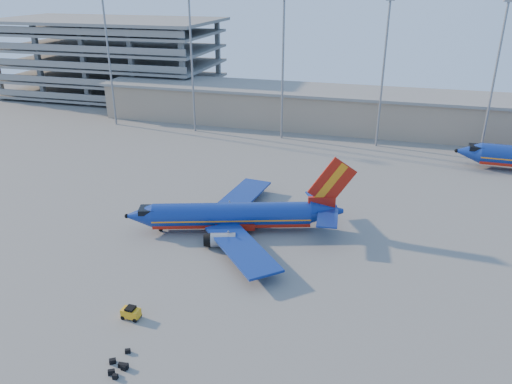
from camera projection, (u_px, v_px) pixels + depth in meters
ground at (239, 240)px, 65.81m from camera, size 220.00×220.00×0.00m
terminal_building at (358, 110)px, 112.87m from camera, size 122.00×16.00×8.50m
parking_garage at (110, 54)px, 142.16m from camera, size 62.00×32.00×21.40m
light_mast_row at (332, 56)px, 98.29m from camera, size 101.60×1.60×28.65m
aircraft_main at (237, 215)px, 67.41m from camera, size 29.96×28.35×10.47m
baggage_tug at (131, 313)px, 50.34m from camera, size 1.89×1.18×1.33m
luggage_pile at (120, 366)px, 44.06m from camera, size 2.11×3.63×0.53m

